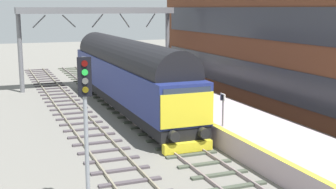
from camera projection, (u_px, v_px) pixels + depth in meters
name	position (u px, v px, depth m)	size (l,w,h in m)	color
ground_plane	(165.00, 136.00, 23.96)	(140.00, 140.00, 0.00)	slate
track_main	(165.00, 135.00, 23.95)	(2.50, 60.00, 0.15)	gray
track_adjacent_west	(98.00, 143.00, 22.65)	(2.50, 60.00, 0.15)	gray
station_platform	(225.00, 121.00, 25.16)	(4.00, 44.00, 1.01)	#B8A3AA
station_building	(296.00, 25.00, 30.86)	(6.02, 32.94, 10.97)	brown
diesel_locomotive	(126.00, 72.00, 29.81)	(2.74, 20.02, 4.68)	black
signal_post_near	(86.00, 112.00, 14.78)	(0.44, 0.22, 5.12)	gray
platform_number_sign	(223.00, 104.00, 21.88)	(0.10, 0.44, 1.60)	slate
waiting_passenger	(192.00, 81.00, 29.55)	(0.43, 0.49, 1.64)	#242C30
overhead_footbridge	(97.00, 15.00, 37.60)	(12.88, 2.00, 6.69)	slate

